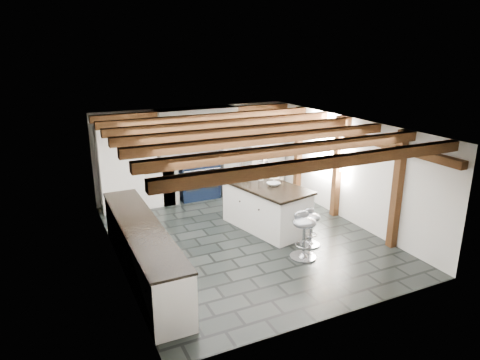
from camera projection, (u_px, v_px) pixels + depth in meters
name	position (u px, v px, depth m)	size (l,w,h in m)	color
ground	(244.00, 237.00, 8.75)	(6.00, 6.00, 0.00)	black
room_shell	(191.00, 173.00, 9.41)	(6.00, 6.03, 6.00)	silver
range_cooker	(198.00, 180.00, 10.92)	(1.00, 0.63, 0.99)	black
kitchen_island	(266.00, 206.00, 9.08)	(1.41, 2.11, 1.28)	white
bar_stool_near	(311.00, 223.00, 8.28)	(0.40, 0.40, 0.75)	silver
bar_stool_far	(304.00, 230.00, 7.75)	(0.48, 0.48, 0.90)	silver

